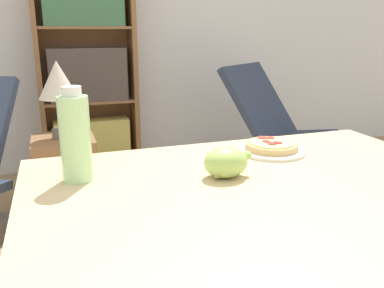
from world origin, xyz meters
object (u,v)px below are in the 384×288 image
Objects in this scene: grape_bunch at (226,162)px; table_lamp at (58,83)px; drink_bottle at (75,137)px; side_table at (67,183)px; bookshelf at (88,71)px; lounge_chair_far at (278,148)px; pizza_on_plate at (271,147)px.

table_lamp is at bearing 106.47° from grape_bunch.
grape_bunch is 0.40m from drink_bottle.
table_lamp is (-0.00, 0.00, 0.58)m from side_table.
bookshelf is at bearing 84.37° from drink_bottle.
table_lamp is (-0.24, -0.96, 0.03)m from bookshelf.
bookshelf is (-1.28, 0.75, 0.53)m from lounge_chair_far.
grape_bunch is 2.32m from bookshelf.
side_table is 1.28× the size of table_lamp.
grape_bunch is 0.55× the size of drink_bottle.
side_table is at bearing 0.00° from table_lamp.
pizza_on_plate is at bearing -157.28° from lounge_chair_far.
table_lamp reaches higher than grape_bunch.
lounge_chair_far reaches higher than side_table.
drink_bottle reaches higher than grape_bunch.
lounge_chair_far is 1.63m from table_lamp.
bookshelf reaches higher than table_lamp.
drink_bottle is 2.22m from bookshelf.
pizza_on_plate is 0.41× the size of side_table.
drink_bottle is (-0.62, -0.06, 0.10)m from pizza_on_plate.
bookshelf is (-0.40, 2.15, 0.06)m from pizza_on_plate.
table_lamp is at bearing 152.66° from lounge_chair_far.
table_lamp is at bearing 90.89° from drink_bottle.
bookshelf reaches higher than pizza_on_plate.
table_lamp is (-1.51, -0.21, 0.56)m from lounge_chair_far.
lounge_chair_far is at bearing 44.40° from drink_bottle.
grape_bunch is 0.08× the size of bookshelf.
drink_bottle is (-0.38, 0.11, 0.08)m from grape_bunch.
bookshelf is 1.13m from side_table.
pizza_on_plate is at bearing 5.65° from drink_bottle.
table_lamp is (-0.64, 1.19, 0.09)m from pizza_on_plate.
table_lamp is at bearing 180.00° from side_table.
bookshelf is (-0.16, 2.32, 0.03)m from grape_bunch.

